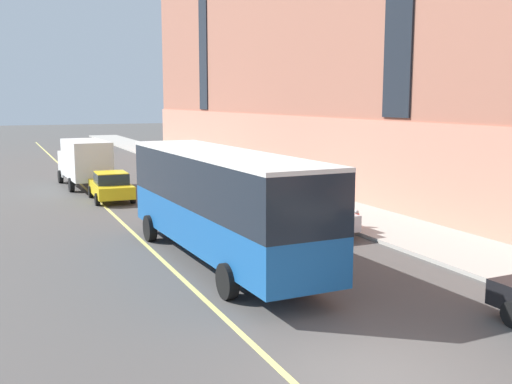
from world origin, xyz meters
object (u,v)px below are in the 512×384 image
(city_bus, at_px, (219,199))
(fire_hydrant, at_px, (356,219))
(parked_car_navy_5, at_px, (216,178))
(box_truck, at_px, (84,160))
(taxi_cab, at_px, (111,186))
(parked_car_white_0, at_px, (175,165))
(parked_car_silver_4, at_px, (313,212))

(city_bus, bearing_deg, fire_hydrant, 19.26)
(city_bus, xyz_separation_m, parked_car_navy_5, (5.30, 14.94, -1.37))
(box_truck, relative_size, taxi_cab, 1.60)
(taxi_cab, bearing_deg, box_truck, 96.33)
(parked_car_navy_5, bearing_deg, box_truck, 146.43)
(city_bus, distance_m, box_truck, 19.63)
(parked_car_white_0, height_order, fire_hydrant, parked_car_white_0)
(parked_car_navy_5, height_order, taxi_cab, same)
(taxi_cab, bearing_deg, parked_car_silver_4, -60.51)
(parked_car_white_0, relative_size, parked_car_silver_4, 0.97)
(city_bus, height_order, box_truck, city_bus)
(taxi_cab, distance_m, fire_hydrant, 14.14)
(parked_car_navy_5, bearing_deg, taxi_cab, -172.36)
(taxi_cab, bearing_deg, city_bus, -85.76)
(box_truck, height_order, taxi_cab, box_truck)
(parked_car_white_0, distance_m, parked_car_silver_4, 20.20)
(fire_hydrant, bearing_deg, parked_car_navy_5, 97.42)
(parked_car_silver_4, distance_m, box_truck, 17.90)
(parked_car_white_0, xyz_separation_m, taxi_cab, (-6.20, -9.16, 0.00))
(city_bus, xyz_separation_m, box_truck, (-1.65, 19.56, -0.45))
(parked_car_navy_5, xyz_separation_m, taxi_cab, (-6.35, -0.85, 0.00))
(parked_car_white_0, relative_size, box_truck, 0.63)
(parked_car_navy_5, bearing_deg, city_bus, -109.55)
(parked_car_white_0, distance_m, fire_hydrant, 20.90)
(parked_car_navy_5, xyz_separation_m, fire_hydrant, (1.63, -12.52, -0.29))
(fire_hydrant, bearing_deg, city_bus, -160.74)
(box_truck, distance_m, taxi_cab, 5.58)
(city_bus, relative_size, taxi_cab, 2.66)
(parked_car_white_0, bearing_deg, parked_car_silver_4, -89.88)
(parked_car_silver_4, bearing_deg, city_bus, -149.63)
(box_truck, xyz_separation_m, taxi_cab, (0.61, -5.47, -0.91))
(parked_car_silver_4, bearing_deg, fire_hydrant, -19.83)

